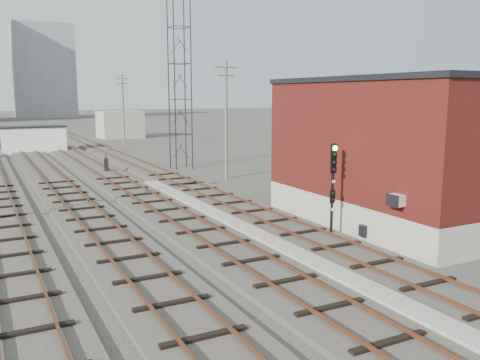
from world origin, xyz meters
TOP-DOWN VIEW (x-y plane):
  - ground at (0.00, 60.00)m, footprint 320.00×320.00m
  - track_right at (2.50, 39.00)m, footprint 3.20×90.00m
  - track_mid_right at (-1.50, 39.00)m, footprint 3.20×90.00m
  - track_mid_left at (-5.50, 39.00)m, footprint 3.20×90.00m
  - platform_curb at (0.50, 14.00)m, footprint 0.90×28.00m
  - brick_building at (7.50, 12.00)m, footprint 6.54×12.20m
  - lattice_tower at (5.50, 35.00)m, footprint 1.60×1.60m
  - utility_pole_right_a at (6.50, 28.00)m, footprint 1.80×0.24m
  - utility_pole_right_b at (6.50, 58.00)m, footprint 1.80×0.24m
  - apartment_right at (8.00, 150.00)m, footprint 16.00×12.00m
  - shed_right at (9.00, 70.00)m, footprint 6.00×6.00m
  - signal_mast at (3.70, 11.30)m, footprint 0.40×0.42m
  - switch_stand at (-1.00, 35.24)m, footprint 0.40×0.40m
  - site_trailer at (-4.62, 54.72)m, footprint 7.11×3.36m

SIDE VIEW (x-z plane):
  - ground at x=0.00m, z-range 0.00..0.00m
  - track_right at x=2.50m, z-range -0.09..0.30m
  - track_mid_right at x=-1.50m, z-range -0.09..0.30m
  - track_mid_left at x=-5.50m, z-range -0.09..0.30m
  - platform_curb at x=0.50m, z-range 0.00..0.26m
  - switch_stand at x=-1.00m, z-range -0.04..1.43m
  - site_trailer at x=-4.62m, z-range 0.01..2.95m
  - shed_right at x=9.00m, z-range 0.00..4.00m
  - signal_mast at x=3.70m, z-range 0.40..4.67m
  - brick_building at x=7.50m, z-range 0.02..7.24m
  - utility_pole_right_a at x=6.50m, z-range 0.30..9.30m
  - utility_pole_right_b at x=6.50m, z-range 0.30..9.30m
  - lattice_tower at x=5.50m, z-range 0.00..15.00m
  - apartment_right at x=8.00m, z-range 0.00..26.00m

